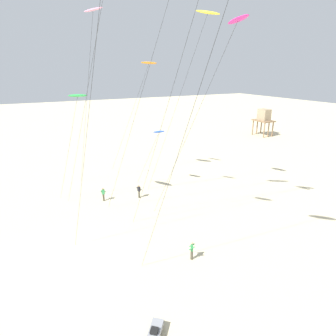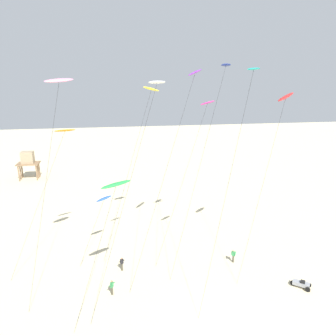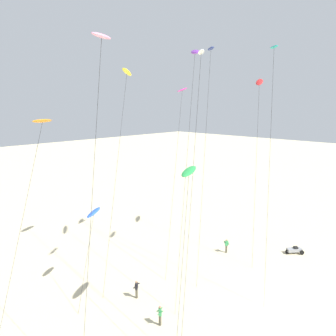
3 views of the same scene
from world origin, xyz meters
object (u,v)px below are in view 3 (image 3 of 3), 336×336
Objects in this scene: kite_white at (201,61)px; kite_teal at (274,54)px; kite_yellow at (127,75)px; beach_buggy at (295,250)px; kite_flyer_middle at (226,245)px; kite_flyer_furthest at (137,289)px; kite_magenta at (182,95)px; kite_flyer_nearest at (160,315)px; kite_orange at (42,125)px; kite_red at (259,84)px; kite_purple at (195,55)px; kite_navy at (211,53)px; kite_blue at (94,213)px; kite_pink at (101,40)px; kite_green at (189,172)px.

kite_teal reaches higher than kite_white.
kite_yellow is 10.58× the size of beach_buggy.
kite_flyer_furthest is (-13.35, 0.60, 0.00)m from kite_flyer_middle.
kite_magenta is at bearing 48.94° from kite_white.
kite_orange is at bearing 119.20° from kite_flyer_nearest.
beach_buggy is (1.02, -5.09, -19.03)m from kite_red.
kite_purple is 5.91m from kite_magenta.
kite_white reaches higher than kite_flyer_middle.
kite_magenta reaches higher than kite_flyer_nearest.
kite_magenta is at bearing 126.17° from beach_buggy.
kite_blue is (-13.60, 2.39, -14.83)m from kite_navy.
kite_teal is 21.50m from kite_flyer_middle.
kite_magenta is at bearing 108.04° from kite_navy.
kite_orange is at bearing 156.66° from beach_buggy.
kite_teal is at bearing -58.32° from kite_yellow.
kite_yellow reaches higher than kite_flyer_furthest.
kite_teal is 13.44× the size of kite_flyer_nearest.
kite_white is at bearing 166.98° from kite_teal.
kite_pink is 27.22m from kite_flyer_middle.
kite_green is 13.17m from kite_flyer_furthest.
kite_flyer_nearest is (-5.52, -10.19, -19.19)m from kite_yellow.
kite_flyer_middle is (5.10, -1.03, -20.92)m from kite_purple.
kite_flyer_middle is at bearing 22.31° from kite_green.
kite_purple is 22.49m from kite_flyer_furthest.
kite_yellow is (-6.44, 1.71, 1.89)m from kite_magenta.
kite_orange is (-5.48, 10.27, 3.10)m from kite_green.
kite_green is 0.62× the size of kite_yellow.
kite_navy is 25.70m from kite_flyer_nearest.
kite_flyer_furthest is (-8.25, -0.43, -20.92)m from kite_purple.
beach_buggy is at bearing -4.50° from kite_teal.
kite_magenta reaches higher than kite_blue.
kite_purple is 1.18× the size of kite_magenta.
kite_magenta is 11.46× the size of kite_flyer_furthest.
kite_pink is (-9.17, -8.85, 0.98)m from kite_yellow.
kite_yellow is at bearing 21.56° from kite_blue.
kite_blue reaches higher than kite_flyer_nearest.
kite_pink is 11.01× the size of beach_buggy.
kite_flyer_nearest is 0.85× the size of beach_buggy.
kite_red is at bearing -39.75° from kite_magenta.
kite_pink is (-3.02, -6.42, 13.47)m from kite_blue.
kite_white is at bearing -136.59° from kite_purple.
kite_navy is at bearing 12.55° from kite_purple.
kite_pink is 8.44m from kite_white.
kite_pink is at bearing 159.82° from kite_flyer_nearest.
kite_flyer_furthest is at bearing -174.07° from kite_navy.
kite_purple is 13.57× the size of kite_flyer_furthest.
beach_buggy is at bearing -19.09° from kite_flyer_furthest.
kite_white is (-4.71, -4.46, -1.34)m from kite_purple.
kite_red is at bearing 8.34° from kite_flyer_nearest.
kite_orange is 9.66× the size of kite_flyer_middle.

